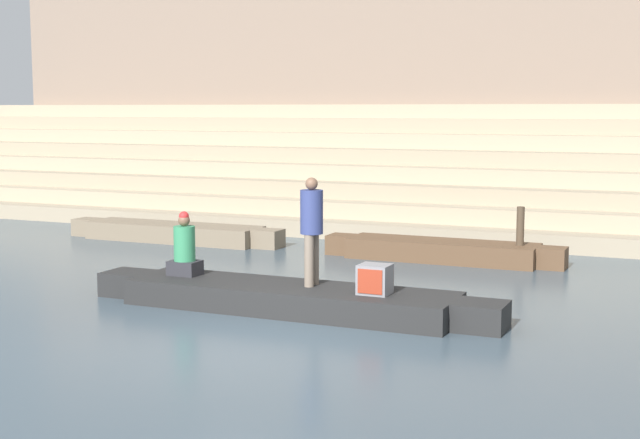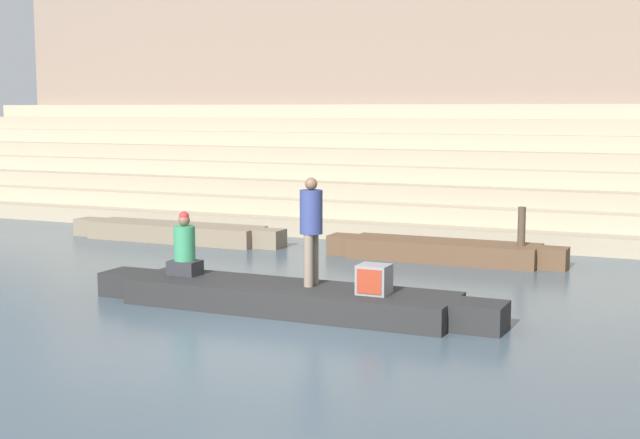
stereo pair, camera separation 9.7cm
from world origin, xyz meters
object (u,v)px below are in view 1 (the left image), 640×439
person_rowing (185,250)px  mooring_post (520,236)px  person_standing (312,224)px  rowboat_main (289,297)px  moored_boat_distant (442,250)px  tv_set (375,279)px  moored_boat_shore (174,232)px

person_rowing → mooring_post: (4.47, 5.34, -0.22)m
person_standing → person_rowing: person_standing is taller
person_standing → mooring_post: person_standing is taller
rowboat_main → moored_boat_distant: 5.50m
moored_boat_distant → mooring_post: (1.60, 0.03, 0.37)m
person_standing → person_rowing: size_ratio=1.59×
tv_set → mooring_post: (1.07, 5.51, -0.02)m
person_standing → moored_boat_distant: 5.43m
moored_boat_shore → mooring_post: (8.20, -0.07, 0.37)m
tv_set → rowboat_main: bearing=169.2°
rowboat_main → person_standing: (0.32, 0.15, 1.16)m
person_standing → moored_boat_shore: size_ratio=0.30×
person_rowing → rowboat_main: bearing=1.2°
person_standing → moored_boat_shore: person_standing is taller
tv_set → moored_boat_shore: bearing=133.5°
mooring_post → person_standing: bearing=-112.4°
tv_set → person_standing: bearing=161.0°
person_rowing → tv_set: 3.42m
rowboat_main → moored_boat_distant: (0.91, 5.42, 0.01)m
mooring_post → person_rowing: bearing=-130.0°
person_rowing → tv_set: (3.41, -0.17, -0.20)m
moored_boat_shore → moored_boat_distant: same height
person_standing → mooring_post: bearing=75.5°
rowboat_main → mooring_post: bearing=68.0°
moored_boat_shore → moored_boat_distant: bearing=2.8°
rowboat_main → moored_boat_shore: moored_boat_shore is taller
rowboat_main → tv_set: (1.44, -0.06, 0.41)m
moored_boat_distant → mooring_post: bearing=6.6°
moored_boat_distant → mooring_post: size_ratio=4.21×
mooring_post → moored_boat_shore: bearing=179.5°
tv_set → moored_boat_shore: (-7.13, 5.58, -0.40)m
moored_boat_distant → moored_boat_shore: bearing=-175.1°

